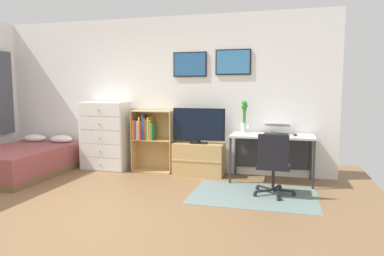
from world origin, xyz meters
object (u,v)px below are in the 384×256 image
office_chair (273,163)px  wine_glass (248,126)px  tv_stand (199,159)px  bookshelf (150,136)px  dresser (105,136)px  bed (23,161)px  television (199,126)px  bamboo_vase (244,115)px  laptop (277,130)px  computer_mouse (295,135)px  desk (272,142)px

office_chair → wine_glass: size_ratio=4.78×
tv_stand → bookshelf: bearing=176.7°
dresser → bookshelf: size_ratio=1.14×
bed → dresser: dresser is taller
television → office_chair: television is taller
office_chair → bamboo_vase: bamboo_vase is taller
wine_glass → tv_stand: bearing=165.7°
bookshelf → television: (0.91, -0.07, 0.21)m
dresser → bed: bearing=-147.4°
laptop → wine_glass: (-0.42, -0.20, 0.07)m
laptop → bookshelf: bearing=-176.5°
television → bed: bearing=-165.8°
tv_stand → bamboo_vase: (0.74, 0.08, 0.75)m
dresser → office_chair: dresser is taller
bed → computer_mouse: size_ratio=18.72×
television → wine_glass: television is taller
bamboo_vase → wine_glass: 0.35m
tv_stand → television: (0.00, -0.02, 0.57)m
dresser → bookshelf: dresser is taller
dresser → bamboo_vase: bamboo_vase is taller
desk → dresser: bearing=179.6°
laptop → computer_mouse: size_ratio=4.44×
desk → wine_glass: wine_glass is taller
dresser → office_chair: size_ratio=1.42×
television → laptop: bearing=0.3°
tv_stand → television: size_ratio=0.95×
computer_mouse → television: bearing=175.3°
bookshelf → computer_mouse: 2.47m
laptop → bamboo_vase: 0.58m
bookshelf → bamboo_vase: size_ratio=2.05×
wine_glass → computer_mouse: bearing=5.4°
laptop → television: bearing=-174.4°
bookshelf → office_chair: bookshelf is taller
bookshelf → desk: bearing=-2.4°
office_chair → wine_glass: (-0.41, 0.70, 0.42)m
bed → bamboo_vase: 3.82m
tv_stand → desk: 1.25m
bookshelf → television: 0.94m
office_chair → computer_mouse: (0.29, 0.77, 0.30)m
computer_mouse → wine_glass: (-0.70, -0.07, 0.12)m
bed → television: bearing=12.9°
television → computer_mouse: (1.55, -0.13, -0.08)m
tv_stand → bamboo_vase: size_ratio=1.62×
bookshelf → desk: 2.12m
tv_stand → laptop: bearing=-0.7°
office_chair → laptop: size_ratio=1.86×
bed → office_chair: (4.16, -0.16, 0.22)m
laptop → office_chair: bearing=-85.4°
bookshelf → bamboo_vase: (1.65, 0.03, 0.39)m
bookshelf → bamboo_vase: bamboo_vase is taller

